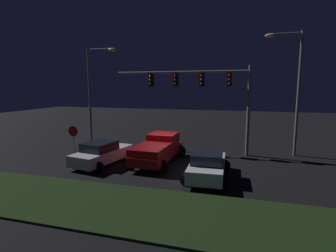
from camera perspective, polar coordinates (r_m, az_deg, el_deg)
The scene contains 9 objects.
ground_plane at distance 18.58m, azimuth -1.00°, elevation -7.16°, with size 80.00×80.00×0.00m, color black.
grass_median at distance 11.89m, azimuth -12.27°, elevation -16.34°, with size 26.37×4.29×0.10m, color black.
pickup_truck at distance 17.62m, azimuth -2.08°, elevation -4.68°, with size 2.97×5.46×1.80m.
car_sedan at distance 17.73m, azimuth -14.07°, elevation -5.71°, with size 2.96×4.64×1.51m.
car_sedan_far at distance 14.83m, azimuth 8.51°, elevation -8.33°, with size 2.61×4.47×1.51m.
traffic_signal_gantry at distance 20.01m, azimuth 7.42°, elevation 8.47°, with size 10.32×0.56×6.50m.
street_lamp_left at distance 24.58m, azimuth -15.54°, elevation 8.79°, with size 2.82×0.44×8.37m.
street_lamp_right at distance 20.97m, azimuth 25.19°, elevation 9.04°, with size 2.56×0.44×8.84m.
stop_sign at distance 20.14m, azimuth -19.74°, elevation -1.87°, with size 0.76×0.08×2.23m.
Camera 1 is at (5.23, -17.11, 5.00)m, focal length 28.25 mm.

